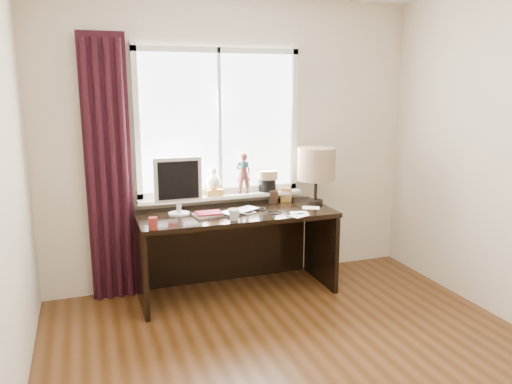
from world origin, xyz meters
name	(u,v)px	position (x,y,z in m)	size (l,w,h in m)	color
wall_back	(234,144)	(0.00, 2.00, 1.30)	(3.50, 2.60, 0.00)	beige
laptop	(240,211)	(-0.08, 1.59, 0.76)	(0.35, 0.23, 0.03)	silver
mug	(234,214)	(-0.19, 1.38, 0.80)	(0.10, 0.09, 0.10)	white
red_cup	(153,223)	(-0.85, 1.33, 0.80)	(0.07, 0.07, 0.09)	maroon
window	(222,144)	(-0.13, 1.95, 1.31)	(1.52, 0.20, 1.40)	white
curtain	(108,172)	(-1.13, 1.91, 1.12)	(0.38, 0.09, 2.25)	black
desk	(233,236)	(-0.10, 1.73, 0.51)	(1.70, 0.70, 0.75)	black
monitor	(178,182)	(-0.59, 1.70, 1.03)	(0.40, 0.18, 0.49)	beige
notebook_stack	(208,214)	(-0.36, 1.58, 0.77)	(0.24, 0.20, 0.03)	beige
brush_holder	(273,196)	(0.33, 1.84, 0.81)	(0.09, 0.09, 0.25)	black
icon_frame	(286,195)	(0.46, 1.84, 0.81)	(0.10, 0.04, 0.13)	gold
table_lamp	(316,165)	(0.69, 1.70, 1.11)	(0.35, 0.35, 0.52)	black
loose_papers	(303,212)	(0.44, 1.42, 0.75)	(0.39, 0.37, 0.00)	white
desk_cables	(264,211)	(0.14, 1.57, 0.75)	(0.31, 0.31, 0.01)	black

